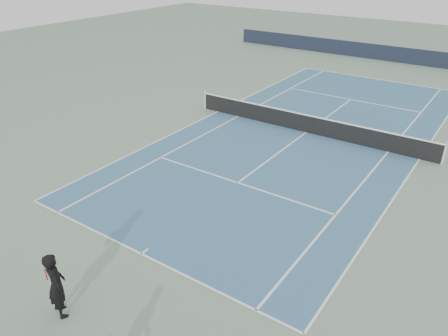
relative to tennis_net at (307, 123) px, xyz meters
The scene contains 5 objects.
ground 0.50m from the tennis_net, ahead, with size 80.00×80.00×0.00m, color slate.
court_surface 0.50m from the tennis_net, ahead, with size 10.97×23.77×0.01m, color #376383.
tennis_net is the anchor object (origin of this frame).
windscreen_far 17.89m from the tennis_net, 90.00° to the left, with size 30.00×0.25×1.20m, color black.
tennis_player 14.79m from the tennis_net, 89.97° to the right, with size 0.88×0.75×1.88m.
Camera 1 is at (8.20, -19.29, 8.52)m, focal length 35.00 mm.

